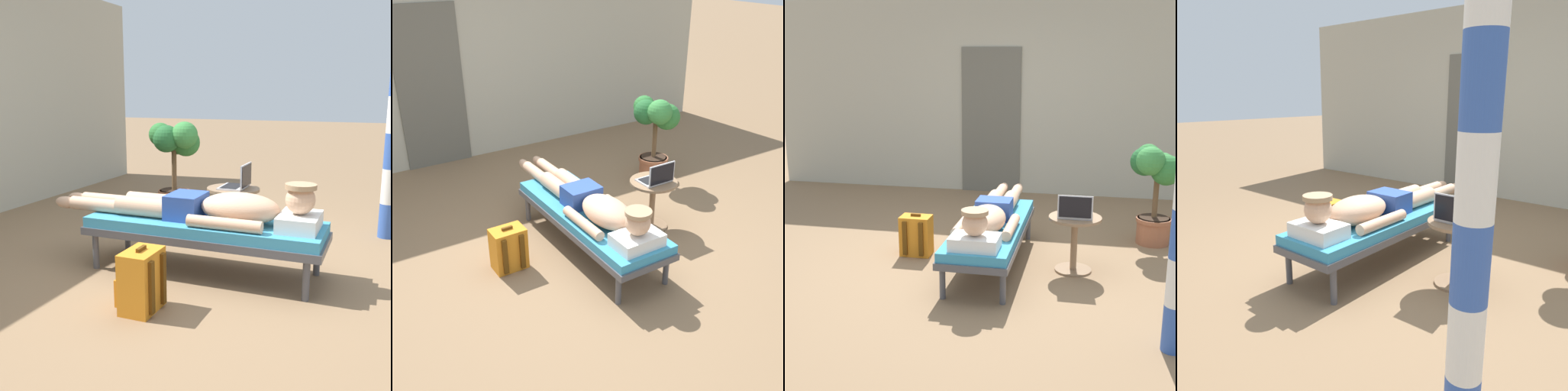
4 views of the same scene
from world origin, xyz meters
The scene contains 9 objects.
ground_plane centered at (0.00, 0.00, 0.00)m, with size 40.00×40.00×0.00m, color #846647.
house_wall_back centered at (0.10, 3.02, 1.35)m, with size 7.60×0.20×2.70m, color #B2AD99.
house_door_panel centered at (-0.45, 2.91, 1.02)m, with size 0.84×0.03×2.04m, color #625F54.
lounge_chair centered at (0.10, 0.05, 0.35)m, with size 0.60×1.85×0.42m.
person_reclining centered at (0.10, 0.00, 0.52)m, with size 0.53×2.17×0.33m.
side_table centered at (0.87, 0.06, 0.36)m, with size 0.48×0.48×0.52m.
laptop centered at (0.87, 0.01, 0.58)m, with size 0.31×0.24×0.23m.
backpack centered at (-0.69, 0.18, 0.20)m, with size 0.30×0.26×0.42m.
potted_plant centered at (1.64, 0.99, 0.69)m, with size 0.52×0.56×1.06m.
Camera 2 is at (-2.10, -3.37, 2.63)m, focal length 45.46 mm.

